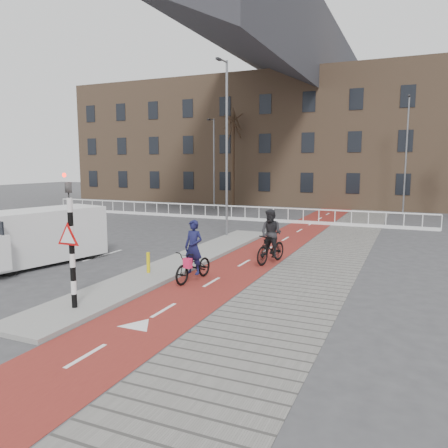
% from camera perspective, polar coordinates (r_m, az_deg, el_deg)
% --- Properties ---
extents(ground, '(120.00, 120.00, 0.00)m').
position_cam_1_polar(ground, '(13.47, -11.18, -8.91)').
color(ground, '#38383A').
rests_on(ground, ground).
extents(bike_lane, '(2.50, 60.00, 0.01)m').
position_cam_1_polar(bike_lane, '(21.75, 7.33, -2.35)').
color(bike_lane, maroon).
rests_on(bike_lane, ground).
extents(sidewalk, '(3.00, 60.00, 0.01)m').
position_cam_1_polar(sidewalk, '(21.16, 14.64, -2.83)').
color(sidewalk, slate).
rests_on(sidewalk, ground).
extents(curb_island, '(1.80, 16.00, 0.12)m').
position_cam_1_polar(curb_island, '(17.10, -5.50, -4.96)').
color(curb_island, gray).
rests_on(curb_island, ground).
extents(traffic_signal, '(0.80, 0.80, 3.68)m').
position_cam_1_polar(traffic_signal, '(11.86, -19.39, -1.64)').
color(traffic_signal, black).
rests_on(traffic_signal, curb_island).
extents(bollard, '(0.12, 0.12, 0.71)m').
position_cam_1_polar(bollard, '(15.33, -9.87, -4.97)').
color(bollard, '#D5BD0B').
rests_on(bollard, curb_island).
extents(cyclist_near, '(0.90, 2.02, 2.03)m').
position_cam_1_polar(cyclist_near, '(14.44, -3.98, -4.80)').
color(cyclist_near, black).
rests_on(cyclist_near, bike_lane).
extents(cyclist_far, '(1.04, 2.04, 2.09)m').
position_cam_1_polar(cyclist_far, '(17.00, 6.15, -2.24)').
color(cyclist_far, black).
rests_on(cyclist_far, bike_lane).
extents(van, '(3.00, 5.21, 2.10)m').
position_cam_1_polar(van, '(18.26, -22.99, -1.39)').
color(van, silver).
rests_on(van, ground).
extents(railing, '(28.00, 0.10, 0.99)m').
position_cam_1_polar(railing, '(30.44, -0.76, 1.24)').
color(railing, silver).
rests_on(railing, ground).
extents(townhouse_row, '(46.00, 10.00, 15.90)m').
position_cam_1_polar(townhouse_row, '(44.00, 9.94, 12.99)').
color(townhouse_row, '#7F6047').
rests_on(townhouse_row, ground).
extents(tree_mid, '(0.28, 0.28, 8.34)m').
position_cam_1_polar(tree_mid, '(39.51, 1.20, 8.40)').
color(tree_mid, '#312216').
rests_on(tree_mid, ground).
extents(streetlight_near, '(0.12, 0.12, 8.94)m').
position_cam_1_polar(streetlight_near, '(22.64, 0.36, 9.48)').
color(streetlight_near, slate).
rests_on(streetlight_near, ground).
extents(streetlight_left, '(0.12, 0.12, 7.52)m').
position_cam_1_polar(streetlight_left, '(37.18, -1.31, 7.79)').
color(streetlight_left, slate).
rests_on(streetlight_left, ground).
extents(streetlight_right, '(0.12, 0.12, 8.68)m').
position_cam_1_polar(streetlight_right, '(34.88, 22.68, 8.13)').
color(streetlight_right, slate).
rests_on(streetlight_right, ground).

